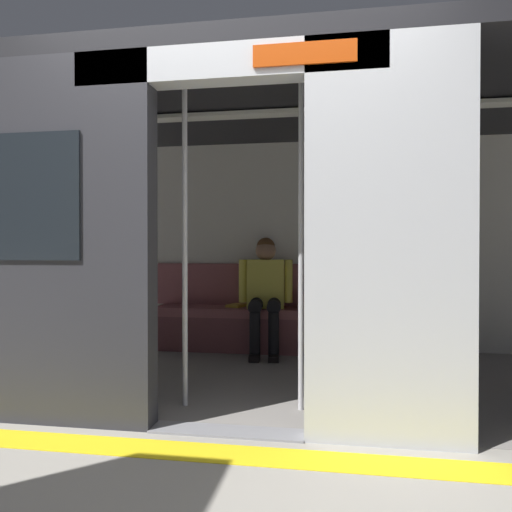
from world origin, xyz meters
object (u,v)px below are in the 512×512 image
Objects in this scene: train_car at (254,190)px; grab_pole_far at (301,243)px; handbag at (311,300)px; bench_seat at (277,319)px; book at (236,305)px; person_seated at (265,287)px; grab_pole_door at (185,243)px.

train_car is 0.97m from grab_pole_far.
train_car is 24.62× the size of handbag.
book reaches higher than bench_seat.
person_seated is (0.06, -1.00, -0.86)m from train_car.
train_car is at bearing 124.65° from book.
grab_pole_door and grab_pole_far have the same top height.
train_car is 2.93× the size of grab_pole_door.
grab_pole_far reaches higher than handbag.
book is (0.38, -1.13, -1.07)m from train_car.
handbag is at bearing -165.78° from book.
bench_seat is at bearing -92.92° from train_car.
handbag reaches higher than book.
handbag is 1.93m from grab_pole_far.
train_car reaches higher than handbag.
handbag is (-0.40, -1.11, -1.00)m from train_car.
train_car is 1.55m from handbag.
book is (0.79, -0.02, -0.07)m from handbag.
train_car reaches higher than grab_pole_door.
person_seated is (0.11, 0.05, 0.33)m from bench_seat.
person_seated reaches higher than handbag.
person_seated is 1.86m from grab_pole_far.
book is at bearing -88.48° from grab_pole_door.
train_car is at bearing 87.08° from bench_seat.
bench_seat is at bearing -101.88° from grab_pole_door.
grab_pole_far is at bearing 120.79° from train_car.
train_car is 1.61m from book.
grab_pole_far is (-0.83, 1.87, 0.63)m from book.
bench_seat is 0.35m from person_seated.
person_seated is at bearing -98.81° from grab_pole_door.
grab_pole_far is (-0.78, -0.04, 0.00)m from grab_pole_door.
handbag is (-0.46, -0.10, -0.14)m from person_seated.
bench_seat is (-0.05, -1.06, -1.19)m from train_car.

